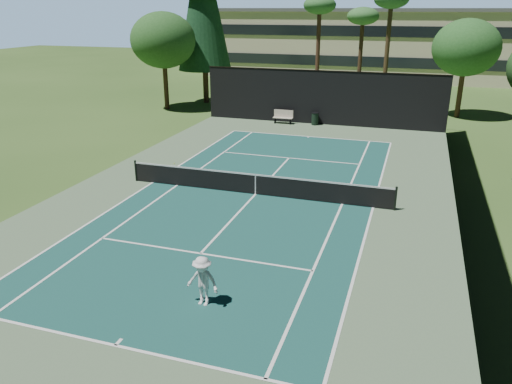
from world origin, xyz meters
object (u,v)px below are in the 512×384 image
at_px(tennis_net, 255,183).
at_px(tennis_ball_b, 241,176).
at_px(park_bench, 283,116).
at_px(trash_bin, 315,119).
at_px(player, 203,281).
at_px(tennis_ball_d, 174,163).
at_px(tennis_ball_c, 254,179).

distance_m(tennis_net, tennis_ball_b, 2.89).
xyz_separation_m(park_bench, trash_bin, (2.42, 0.22, -0.07)).
distance_m(player, tennis_ball_b, 12.11).
height_order(tennis_ball_b, tennis_ball_d, tennis_ball_b).
bearing_deg(player, tennis_ball_d, 126.00).
bearing_deg(park_bench, tennis_net, -79.76).
relative_size(tennis_net, park_bench, 8.60).
bearing_deg(tennis_ball_d, tennis_net, -28.97).
height_order(tennis_net, tennis_ball_b, tennis_net).
relative_size(tennis_ball_b, tennis_ball_c, 0.87).
bearing_deg(trash_bin, tennis_net, -88.66).
relative_size(tennis_ball_c, trash_bin, 0.08).
bearing_deg(tennis_ball_b, player, -75.65).
height_order(player, tennis_ball_b, player).
distance_m(tennis_ball_b, tennis_ball_d, 4.43).
relative_size(player, tennis_ball_b, 23.79).
bearing_deg(tennis_ball_b, tennis_ball_c, -22.14).
distance_m(player, park_bench, 25.13).
xyz_separation_m(tennis_ball_c, park_bench, (-2.08, 13.42, 0.51)).
xyz_separation_m(player, tennis_ball_d, (-7.33, 12.63, -0.75)).
relative_size(tennis_ball_b, tennis_ball_d, 1.07).
height_order(tennis_ball_d, trash_bin, trash_bin).
height_order(player, trash_bin, player).
relative_size(park_bench, trash_bin, 1.59).
bearing_deg(trash_bin, park_bench, -174.70).
bearing_deg(tennis_ball_b, tennis_net, -56.00).
xyz_separation_m(tennis_net, park_bench, (-2.79, 15.42, -0.01)).
height_order(tennis_ball_d, park_bench, park_bench).
bearing_deg(park_bench, tennis_ball_b, -84.77).
bearing_deg(tennis_ball_c, trash_bin, 88.56).
bearing_deg(player, tennis_net, 104.43).
xyz_separation_m(tennis_ball_b, tennis_ball_c, (0.88, -0.36, 0.01)).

